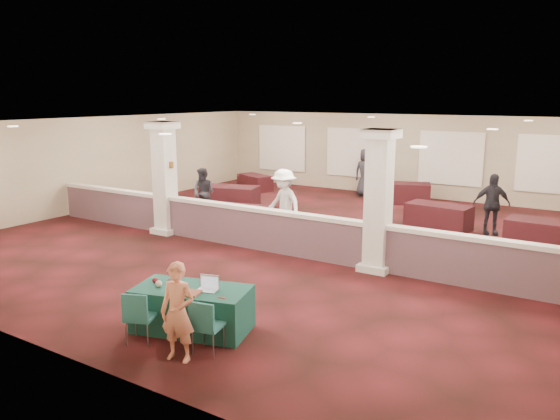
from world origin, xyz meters
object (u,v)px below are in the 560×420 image
Objects in this scene: attendee_c at (492,204)px; far_table_front_right at (546,236)px; far_table_back_center at (404,193)px; woman at (178,312)px; attendee_d at (366,172)px; far_table_front_center at (248,217)px; attendee_b at (284,203)px; near_table at (192,309)px; conf_chair_side at (138,313)px; far_table_front_left at (230,197)px; far_table_back_right at (438,217)px; attendee_a at (204,193)px; conf_chair_main at (205,323)px; far_table_back_left at (255,182)px.

far_table_front_right is at bearing -57.78° from attendee_c.
woman is at bearing -84.13° from far_table_back_center.
attendee_c is at bearing 146.63° from attendee_d.
far_table_front_center is at bearing -165.37° from far_table_front_right.
near_table is at bearing -54.12° from attendee_b.
far_table_front_center is (-3.52, 6.50, -0.04)m from near_table.
far_table_front_left is (-5.35, 9.36, -0.12)m from conf_chair_side.
woman is at bearing -75.04° from near_table.
attendee_c is (2.29, 10.49, 0.12)m from woman.
far_table_front_left is at bearing -172.66° from far_table_back_right.
attendee_a is at bearing 115.46° from woman.
far_table_front_center is 0.87× the size of far_table_back_center.
far_table_front_left is (-6.47, 9.05, -0.12)m from conf_chair_main.
attendee_b reaches higher than conf_chair_main.
woman is 0.80× the size of far_table_front_right.
far_table_front_left is 1.64m from attendee_a.
far_table_front_center is 1.00× the size of attendee_a.
attendee_a is (-2.04, 0.40, 0.48)m from far_table_front_center.
woman is at bearing -112.12° from far_table_front_right.
attendee_d is (-2.27, 14.08, 0.43)m from conf_chair_side.
woman is 14.49m from attendee_d.
far_table_front_center is 6.66m from far_table_back_left.
far_table_back_left is at bearing 109.57° from conf_chair_main.
far_table_front_right reaches higher than far_table_back_center.
conf_chair_side is 7.29m from attendee_b.
far_table_front_right is at bearing 40.18° from conf_chair_side.
far_table_front_right is at bearing -16.90° from far_table_back_left.
far_table_back_center is at bearing 114.03° from attendee_c.
near_table is 1.01× the size of far_table_front_right.
attendee_c is 0.92× the size of attendee_d.
attendee_a reaches higher than conf_chair_main.
far_table_back_right is (8.56, -2.69, 0.05)m from far_table_back_left.
far_table_back_center is 1.00× the size of far_table_back_right.
woman is at bearing -26.50° from conf_chair_side.
conf_chair_side is at bearing -60.25° from far_table_front_left.
attendee_d is at bearing 136.66° from far_table_back_right.
far_table_back_left is at bearing -174.44° from far_table_back_center.
attendee_c reaches higher than near_table.
far_table_front_right is 1.00× the size of attendee_b.
attendee_d reaches higher than far_table_back_left.
far_table_back_center is at bearing 124.30° from far_table_back_right.
conf_chair_main is 0.54× the size of attendee_a.
far_table_back_left is 0.98× the size of attendee_a.
attendee_a reaches higher than near_table.
far_table_back_center is 4.87m from attendee_c.
far_table_front_center is 1.63m from attendee_b.
attendee_a is (1.59, -5.18, 0.49)m from far_table_back_left.
far_table_front_right reaches higher than near_table.
woman is 8.49m from far_table_front_center.
attendee_a is 0.85× the size of attendee_b.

